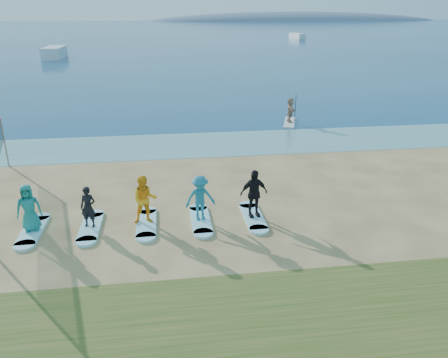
{
  "coord_description": "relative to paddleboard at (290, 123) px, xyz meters",
  "views": [
    {
      "loc": [
        -0.93,
        -13.89,
        7.36
      ],
      "look_at": [
        1.31,
        2.0,
        1.1
      ],
      "focal_mm": 35.0,
      "sensor_mm": 36.0,
      "label": 1
    }
  ],
  "objects": [
    {
      "name": "surfboard_2",
      "position": [
        -9.41,
        -13.99,
        -0.01
      ],
      "size": [
        0.7,
        2.2,
        0.09
      ],
      "primitive_type": "cube",
      "color": "#A3ECFC",
      "rests_on": "ground"
    },
    {
      "name": "island_ridge",
      "position": [
        87.34,
        285.38,
        -0.06
      ],
      "size": [
        220.0,
        56.0,
        18.0
      ],
      "primitive_type": "ellipsoid",
      "color": "slate",
      "rests_on": "ground"
    },
    {
      "name": "shallow_water",
      "position": [
        -7.66,
        -4.12,
        -0.05
      ],
      "size": [
        600.0,
        600.0,
        0.0
      ],
      "primitive_type": "plane",
      "color": "teal",
      "rests_on": "ground"
    },
    {
      "name": "student_2",
      "position": [
        -9.41,
        -13.99,
        0.93
      ],
      "size": [
        0.92,
        0.74,
        1.8
      ],
      "primitive_type": "imported",
      "rotation": [
        0.0,
        0.0,
        0.07
      ],
      "color": "#FFA61A",
      "rests_on": "surfboard_2"
    },
    {
      "name": "student_4",
      "position": [
        -5.43,
        -13.99,
        0.94
      ],
      "size": [
        1.14,
        0.64,
        1.83
      ],
      "primitive_type": "imported",
      "rotation": [
        0.0,
        0.0,
        0.19
      ],
      "color": "black",
      "rests_on": "surfboard_4"
    },
    {
      "name": "student_0",
      "position": [
        -13.38,
        -13.99,
        0.88
      ],
      "size": [
        0.91,
        0.68,
        1.7
      ],
      "primitive_type": "imported",
      "rotation": [
        0.0,
        0.0,
        0.17
      ],
      "color": "#1B827E",
      "rests_on": "surfboard_0"
    },
    {
      "name": "paddleboarder",
      "position": [
        -0.0,
        0.0,
        0.88
      ],
      "size": [
        0.62,
        1.56,
        1.65
      ],
      "primitive_type": "imported",
      "rotation": [
        0.0,
        0.0,
        1.48
      ],
      "color": "tan",
      "rests_on": "paddleboard"
    },
    {
      "name": "surfboard_0",
      "position": [
        -13.38,
        -13.99,
        -0.01
      ],
      "size": [
        0.7,
        2.2,
        0.09
      ],
      "primitive_type": "cube",
      "color": "#A3ECFC",
      "rests_on": "ground"
    },
    {
      "name": "boat_offshore_a",
      "position": [
        -25.42,
        47.01,
        -0.06
      ],
      "size": [
        2.94,
        7.61,
        1.76
      ],
      "primitive_type": "cube",
      "rotation": [
        0.0,
        0.0,
        0.02
      ],
      "color": "silver",
      "rests_on": "ground"
    },
    {
      "name": "ocean",
      "position": [
        -7.66,
        145.38,
        -0.05
      ],
      "size": [
        600.0,
        600.0,
        0.0
      ],
      "primitive_type": "plane",
      "color": "navy",
      "rests_on": "ground"
    },
    {
      "name": "surfboard_3",
      "position": [
        -7.42,
        -13.99,
        -0.01
      ],
      "size": [
        0.7,
        2.2,
        0.09
      ],
      "primitive_type": "cube",
      "color": "#A3ECFC",
      "rests_on": "ground"
    },
    {
      "name": "surfboard_4",
      "position": [
        -5.43,
        -13.99,
        -0.01
      ],
      "size": [
        0.7,
        2.2,
        0.09
      ],
      "primitive_type": "cube",
      "color": "#A3ECFC",
      "rests_on": "ground"
    },
    {
      "name": "student_1",
      "position": [
        -11.4,
        -13.99,
        0.78
      ],
      "size": [
        0.62,
        0.48,
        1.5
      ],
      "primitive_type": "imported",
      "rotation": [
        0.0,
        0.0,
        -0.25
      ],
      "color": "black",
      "rests_on": "surfboard_1"
    },
    {
      "name": "ground",
      "position": [
        -7.66,
        -14.62,
        -0.06
      ],
      "size": [
        600.0,
        600.0,
        0.0
      ],
      "primitive_type": "plane",
      "color": "tan",
      "rests_on": "ground"
    },
    {
      "name": "boat_offshore_b",
      "position": [
        27.78,
        89.64,
        -0.06
      ],
      "size": [
        2.82,
        6.79,
        1.39
      ],
      "primitive_type": "cube",
      "rotation": [
        0.0,
        0.0,
        0.14
      ],
      "color": "silver",
      "rests_on": "ground"
    },
    {
      "name": "paddleboard",
      "position": [
        0.0,
        0.0,
        0.0
      ],
      "size": [
        1.61,
        3.07,
        0.12
      ],
      "primitive_type": "cube",
      "rotation": [
        0.0,
        0.0,
        -0.32
      ],
      "color": "silver",
      "rests_on": "ground"
    },
    {
      "name": "student_3",
      "position": [
        -7.42,
        -13.99,
        0.89
      ],
      "size": [
        1.19,
        0.79,
        1.71
      ],
      "primitive_type": "imported",
      "rotation": [
        0.0,
        0.0,
        0.15
      ],
      "color": "teal",
      "rests_on": "surfboard_3"
    },
    {
      "name": "surfboard_1",
      "position": [
        -11.4,
        -13.99,
        -0.01
      ],
      "size": [
        0.7,
        2.2,
        0.09
      ],
      "primitive_type": "cube",
      "color": "#A3ECFC",
      "rests_on": "ground"
    }
  ]
}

